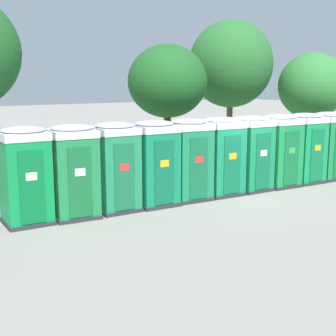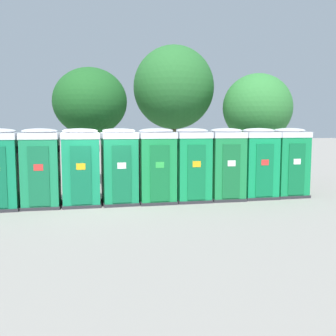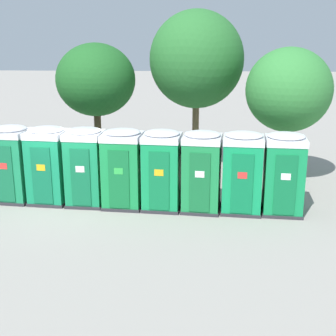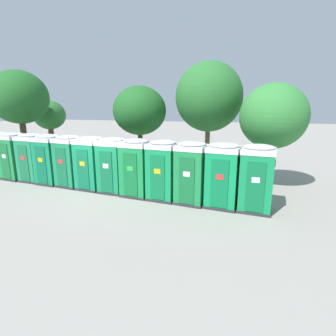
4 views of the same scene
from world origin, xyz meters
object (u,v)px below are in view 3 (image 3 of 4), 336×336
at_px(portapotty_9, 202,171).
at_px(street_tree_4, 289,90).
at_px(portapotty_7, 123,168).
at_px(portapotty_10, 242,172).
at_px(portapotty_4, 12,163).
at_px(street_tree_0, 197,60).
at_px(portapotty_5, 48,165).
at_px(portapotty_11, 284,173).
at_px(street_tree_2, 96,80).
at_px(portapotty_8, 162,169).
at_px(portapotty_6, 85,166).

height_order(portapotty_9, street_tree_4, street_tree_4).
height_order(portapotty_7, portapotty_10, same).
relative_size(portapotty_4, street_tree_0, 0.40).
relative_size(portapotty_5, street_tree_4, 0.51).
distance_m(portapotty_10, portapotty_11, 1.26).
bearing_deg(street_tree_4, street_tree_2, 170.10).
xyz_separation_m(portapotty_4, portapotty_11, (8.76, -0.68, -0.00)).
relative_size(portapotty_9, street_tree_2, 0.50).
bearing_deg(street_tree_0, portapotty_5, -134.94).
bearing_deg(street_tree_0, street_tree_2, -170.67).
height_order(portapotty_7, portapotty_9, same).
bearing_deg(portapotty_8, portapotty_10, -3.47).
bearing_deg(portapotty_6, portapotty_7, -6.93).
xyz_separation_m(portapotty_7, portapotty_10, (3.76, -0.25, -0.00)).
bearing_deg(street_tree_2, portapotty_6, -84.17).
bearing_deg(portapotty_6, portapotty_10, -4.59).
xyz_separation_m(portapotty_8, street_tree_0, (1.06, 5.18, 3.13)).
distance_m(portapotty_4, portapotty_9, 6.28).
height_order(portapotty_4, portapotty_7, same).
bearing_deg(portapotty_7, portapotty_6, 173.07).
height_order(portapotty_11, street_tree_2, street_tree_2).
xyz_separation_m(portapotty_6, portapotty_8, (2.50, -0.25, -0.00)).
relative_size(portapotty_10, street_tree_0, 0.40).
relative_size(street_tree_2, street_tree_4, 1.02).
distance_m(portapotty_7, portapotty_9, 2.51).
bearing_deg(portapotty_5, portapotty_11, -4.36).
bearing_deg(street_tree_0, portapotty_9, -87.95).
distance_m(portapotty_9, street_tree_4, 5.08).
xyz_separation_m(portapotty_6, portapotty_11, (6.26, -0.46, -0.00)).
relative_size(portapotty_9, portapotty_11, 1.00).
xyz_separation_m(portapotty_11, street_tree_4, (0.66, 3.45, 2.15)).
xyz_separation_m(portapotty_5, street_tree_0, (4.81, 4.82, 3.13)).
xyz_separation_m(portapotty_5, street_tree_2, (0.81, 4.16, 2.35)).
xyz_separation_m(portapotty_10, street_tree_4, (1.91, 3.39, 2.15)).
relative_size(portapotty_11, street_tree_0, 0.40).
distance_m(portapotty_7, portapotty_11, 5.02).
height_order(portapotty_10, portapotty_11, same).
height_order(portapotty_5, portapotty_9, same).
bearing_deg(portapotty_9, portapotty_4, 174.73).
distance_m(portapotty_4, street_tree_0, 8.29).
bearing_deg(portapotty_10, portapotty_9, 177.80).
distance_m(portapotty_8, street_tree_4, 5.89).
height_order(portapotty_10, street_tree_4, street_tree_4).
xyz_separation_m(portapotty_5, portapotty_9, (5.00, -0.47, 0.00)).
xyz_separation_m(portapotty_7, street_tree_0, (2.31, 5.08, 3.13)).
height_order(portapotty_8, street_tree_0, street_tree_0).
distance_m(portapotty_5, street_tree_0, 7.49).
distance_m(street_tree_2, street_tree_4, 7.47).
height_order(portapotty_5, portapotty_10, same).
bearing_deg(portapotty_5, portapotty_8, -5.51).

